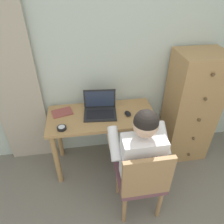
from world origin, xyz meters
name	(u,v)px	position (x,y,z in m)	size (l,w,h in m)	color
wall_back	(119,56)	(0.00, 2.20, 1.25)	(4.80, 0.05, 2.50)	silver
curtain_panel	(11,76)	(-1.12, 2.13, 1.13)	(0.51, 0.03, 2.26)	#BCAD99
desk	(102,124)	(-0.24, 1.87, 0.61)	(1.14, 0.52, 0.74)	tan
dresser	(190,108)	(0.80, 1.93, 0.67)	(0.51, 0.45, 1.34)	tan
chair	(142,180)	(0.04, 1.19, 0.48)	(0.42, 0.40, 0.87)	brown
person_seated	(138,151)	(0.04, 1.37, 0.66)	(0.53, 0.59, 1.19)	#6B84AD
laptop	(100,109)	(-0.25, 1.91, 0.79)	(0.36, 0.28, 0.24)	#232326
computer_mouse	(128,114)	(0.04, 1.83, 0.75)	(0.06, 0.10, 0.03)	black
desk_clock	(62,128)	(-0.65, 1.70, 0.75)	(0.09, 0.09, 0.03)	black
notebook_pad	(62,112)	(-0.66, 1.97, 0.74)	(0.21, 0.15, 0.01)	#994742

